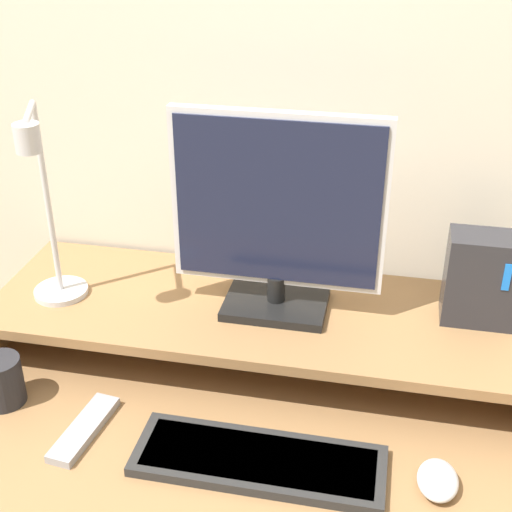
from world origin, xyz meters
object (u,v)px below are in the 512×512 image
(router_dock, at_px, (481,278))
(mug, at_px, (2,381))
(desk_lamp, at_px, (48,224))
(mouse, at_px, (438,480))
(monitor, at_px, (277,216))
(remote_control, at_px, (84,429))
(keyboard, at_px, (259,460))

(router_dock, distance_m, mug, 0.94)
(desk_lamp, height_order, mouse, desk_lamp)
(monitor, relative_size, mug, 4.30)
(monitor, height_order, remote_control, monitor)
(mouse, distance_m, remote_control, 0.62)
(router_dock, height_order, keyboard, router_dock)
(monitor, xyz_separation_m, mouse, (0.33, -0.32, -0.30))
(monitor, distance_m, mug, 0.61)
(keyboard, relative_size, remote_control, 2.34)
(monitor, xyz_separation_m, keyboard, (0.03, -0.33, -0.31))
(router_dock, distance_m, mouse, 0.41)
(desk_lamp, height_order, remote_control, desk_lamp)
(mouse, relative_size, mug, 0.97)
(monitor, relative_size, keyboard, 0.96)
(desk_lamp, height_order, keyboard, desk_lamp)
(mouse, relative_size, remote_control, 0.51)
(keyboard, distance_m, mug, 0.52)
(remote_control, distance_m, mug, 0.20)
(mug, bearing_deg, remote_control, -15.41)
(remote_control, bearing_deg, mouse, -0.52)
(desk_lamp, relative_size, router_dock, 2.26)
(keyboard, bearing_deg, mug, 172.68)
(router_dock, bearing_deg, desk_lamp, -171.86)
(mouse, height_order, remote_control, mouse)
(desk_lamp, relative_size, mouse, 4.43)
(keyboard, height_order, mouse, mouse)
(monitor, distance_m, remote_control, 0.53)
(mouse, bearing_deg, mug, 176.00)
(desk_lamp, relative_size, mug, 4.32)
(monitor, relative_size, desk_lamp, 1.00)
(desk_lamp, xyz_separation_m, keyboard, (0.47, -0.25, -0.29))
(monitor, bearing_deg, keyboard, -84.59)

